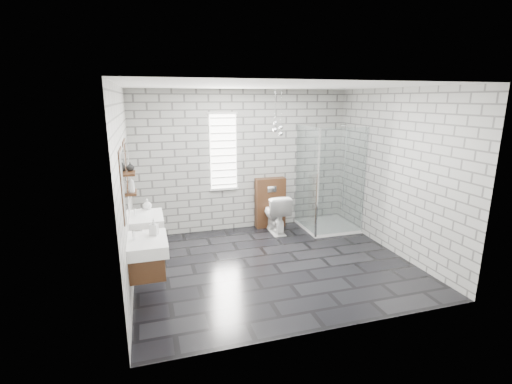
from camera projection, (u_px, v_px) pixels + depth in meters
name	position (u px, v px, depth m)	size (l,w,h in m)	color
floor	(274.00, 264.00, 5.84)	(4.20, 3.60, 0.02)	black
ceiling	(276.00, 85.00, 5.17)	(4.20, 3.60, 0.02)	white
wall_back	(243.00, 161.00, 7.18)	(4.20, 0.02, 2.70)	#A8A7A2
wall_front	(333.00, 216.00, 3.82)	(4.20, 0.02, 2.70)	#A8A7A2
wall_left	(125.00, 190.00, 4.91)	(0.02, 3.60, 2.70)	#A8A7A2
wall_right	(396.00, 172.00, 6.09)	(0.02, 3.60, 2.70)	#A8A7A2
vanity_left	(144.00, 246.00, 4.58)	(0.47, 0.70, 1.57)	#4B2C17
vanity_right	(144.00, 222.00, 5.49)	(0.47, 0.70, 1.57)	#4B2C17
shelf_lower	(131.00, 193.00, 4.90)	(0.14, 0.30, 0.03)	#4B2C17
shelf_upper	(130.00, 173.00, 4.83)	(0.14, 0.30, 0.03)	#4B2C17
window	(223.00, 152.00, 7.00)	(0.56, 0.05, 1.48)	white
cistern_panel	(270.00, 203.00, 7.43)	(0.60, 0.20, 1.00)	#4B2C17
flush_plate	(272.00, 189.00, 7.26)	(0.18, 0.01, 0.12)	silver
shower_enclosure	(326.00, 205.00, 7.23)	(1.00, 1.00, 2.03)	white
pendant_cluster	(277.00, 128.00, 6.77)	(0.26, 0.28, 0.84)	silver
toilet	(276.00, 213.00, 7.16)	(0.42, 0.74, 0.76)	white
soap_bottle_a	(154.00, 227.00, 4.67)	(0.10, 0.10, 0.21)	#B2B2B2
soap_bottle_b	(147.00, 204.00, 5.75)	(0.13, 0.13, 0.17)	#B2B2B2
soap_bottle_c	(131.00, 184.00, 4.81)	(0.08, 0.09, 0.22)	#B2B2B2
vase	(130.00, 167.00, 4.92)	(0.11, 0.11, 0.11)	#B2B2B2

